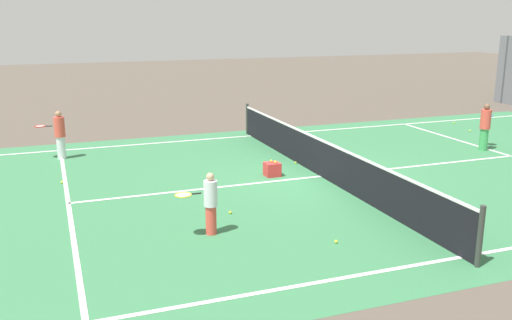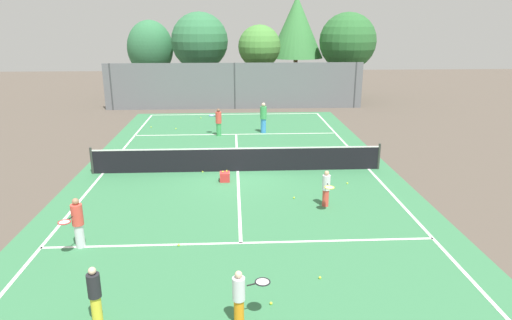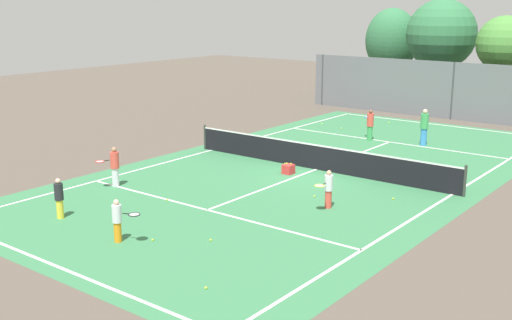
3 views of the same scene
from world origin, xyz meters
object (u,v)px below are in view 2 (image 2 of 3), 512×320
(tennis_ball_5, at_px, (176,129))
(player_0, at_px, (263,117))
(tennis_ball_4, at_px, (347,183))
(tennis_ball_7, at_px, (271,303))
(tennis_ball_0, at_px, (294,198))
(player_4, at_px, (95,294))
(player_1, at_px, (78,222))
(player_3, at_px, (326,188))
(player_5, at_px, (218,122))
(ball_crate, at_px, (225,177))
(tennis_ball_1, at_px, (203,172))
(tennis_ball_3, at_px, (201,118))
(tennis_ball_9, at_px, (320,278))
(tennis_ball_2, at_px, (179,245))
(player_2, at_px, (240,296))
(tennis_ball_8, at_px, (151,127))

(tennis_ball_5, bearing_deg, player_0, -12.11)
(tennis_ball_4, height_order, tennis_ball_7, same)
(tennis_ball_0, bearing_deg, tennis_ball_7, -102.12)
(player_4, bearing_deg, tennis_ball_4, 47.82)
(tennis_ball_5, bearing_deg, player_1, -93.89)
(player_3, bearing_deg, tennis_ball_0, 143.04)
(player_5, xyz_separation_m, tennis_ball_4, (5.10, -7.95, -0.74))
(ball_crate, relative_size, tennis_ball_5, 6.45)
(tennis_ball_1, bearing_deg, tennis_ball_7, -77.49)
(tennis_ball_3, xyz_separation_m, tennis_ball_5, (-1.24, -3.00, 0.00))
(player_0, xyz_separation_m, tennis_ball_9, (0.35, -15.09, -0.83))
(ball_crate, bearing_deg, player_4, -106.49)
(player_4, bearing_deg, tennis_ball_3, 87.68)
(ball_crate, relative_size, tennis_ball_9, 6.45)
(player_5, relative_size, tennis_ball_7, 22.53)
(player_1, xyz_separation_m, player_4, (1.38, -3.30, -0.10))
(player_1, distance_m, player_4, 3.58)
(player_5, relative_size, tennis_ball_2, 22.53)
(tennis_ball_9, bearing_deg, player_2, -140.91)
(player_5, distance_m, tennis_ball_2, 12.70)
(player_0, relative_size, tennis_ball_5, 25.46)
(tennis_ball_4, bearing_deg, tennis_ball_7, -115.19)
(player_1, bearing_deg, tennis_ball_1, 64.78)
(tennis_ball_4, bearing_deg, player_1, -151.60)
(ball_crate, bearing_deg, tennis_ball_5, 108.04)
(tennis_ball_3, distance_m, tennis_ball_8, 3.70)
(player_2, distance_m, player_4, 2.96)
(tennis_ball_2, height_order, tennis_ball_9, same)
(tennis_ball_7, bearing_deg, tennis_ball_3, 97.94)
(player_5, bearing_deg, tennis_ball_1, -94.51)
(tennis_ball_7, bearing_deg, player_3, 67.21)
(player_0, height_order, tennis_ball_4, player_0)
(tennis_ball_3, bearing_deg, tennis_ball_0, -73.50)
(ball_crate, relative_size, tennis_ball_0, 6.45)
(player_1, relative_size, tennis_ball_2, 21.82)
(player_3, bearing_deg, tennis_ball_4, 59.00)
(player_0, relative_size, tennis_ball_9, 25.46)
(player_4, distance_m, tennis_ball_7, 3.71)
(player_2, relative_size, tennis_ball_4, 18.46)
(tennis_ball_1, distance_m, tennis_ball_2, 6.39)
(player_4, bearing_deg, tennis_ball_5, 91.35)
(player_4, bearing_deg, tennis_ball_7, 6.05)
(player_2, xyz_separation_m, tennis_ball_9, (1.95, 1.58, -0.60))
(player_0, xyz_separation_m, player_3, (1.38, -10.62, -0.21))
(tennis_ball_7, distance_m, tennis_ball_9, 1.60)
(tennis_ball_9, bearing_deg, tennis_ball_7, -142.30)
(player_4, height_order, tennis_ball_9, player_4)
(ball_crate, bearing_deg, tennis_ball_7, -82.16)
(tennis_ball_1, height_order, tennis_ball_2, same)
(player_4, distance_m, tennis_ball_8, 18.12)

